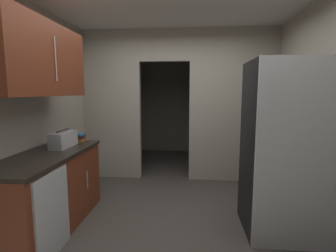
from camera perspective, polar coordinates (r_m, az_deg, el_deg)
The scene contains 10 objects.
ground at distance 3.14m, azimuth 0.30°, elevation -22.20°, with size 20.00×20.00×0.00m, color #47423D.
kitchen_overhead_slab at distance 3.42m, azimuth 1.14°, elevation 26.45°, with size 3.78×7.48×0.06m, color silver.
kitchen_partition at distance 4.46m, azimuth 2.93°, elevation 5.42°, with size 3.38×0.12×2.63m.
adjoining_room_shell at distance 6.04m, azimuth 2.93°, elevation 5.35°, with size 3.38×2.25×2.63m.
refrigerator at distance 3.04m, azimuth 24.99°, elevation -4.72°, with size 0.82×0.78×1.90m.
lower_cabinet_run at distance 3.24m, azimuth -25.52°, elevation -13.29°, with size 0.64×1.61×0.88m.
dishwasher at distance 2.75m, azimuth -24.60°, elevation -17.80°, with size 0.02×0.56×0.82m.
upper_cabinet_counterside at distance 3.06m, azimuth -27.14°, elevation 13.29°, with size 0.36×1.45×0.77m.
boombox at distance 3.39m, azimuth -22.65°, elevation -2.83°, with size 0.19×0.42×0.22m.
book_stack at distance 3.70m, azimuth -19.34°, elevation -2.48°, with size 0.15×0.16×0.11m.
Camera 1 is at (0.22, -2.71, 1.56)m, focal length 26.93 mm.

